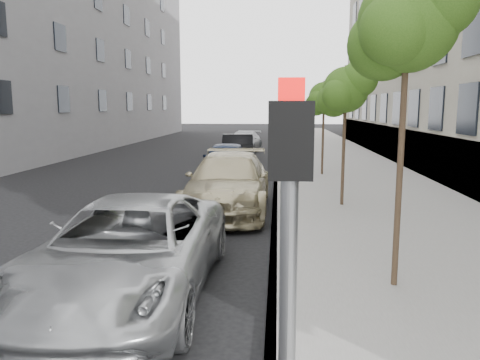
# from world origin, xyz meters

# --- Properties ---
(ground) EXTENTS (160.00, 160.00, 0.00)m
(ground) POSITION_xyz_m (0.00, 0.00, 0.00)
(ground) COLOR black
(ground) RESTS_ON ground
(sidewalk) EXTENTS (6.40, 72.00, 0.14)m
(sidewalk) POSITION_xyz_m (4.30, 24.00, 0.07)
(sidewalk) COLOR gray
(sidewalk) RESTS_ON ground
(curb) EXTENTS (0.15, 72.00, 0.14)m
(curb) POSITION_xyz_m (1.18, 24.00, 0.07)
(curb) COLOR #9E9B93
(curb) RESTS_ON ground
(tree_near) EXTENTS (1.84, 1.64, 5.13)m
(tree_near) POSITION_xyz_m (3.23, 1.50, 4.36)
(tree_near) COLOR #38281C
(tree_near) RESTS_ON sidewalk
(tree_mid) EXTENTS (1.69, 1.49, 4.26)m
(tree_mid) POSITION_xyz_m (3.23, 8.00, 3.57)
(tree_mid) COLOR #38281C
(tree_mid) RESTS_ON sidewalk
(tree_far) EXTENTS (1.67, 1.47, 4.17)m
(tree_far) POSITION_xyz_m (3.23, 14.50, 3.48)
(tree_far) COLOR #38281C
(tree_far) RESTS_ON sidewalk
(signal_pole) EXTENTS (0.24, 0.18, 3.09)m
(signal_pole) POSITION_xyz_m (1.30, -3.60, 2.07)
(signal_pole) COLOR #939699
(signal_pole) RESTS_ON sidewalk
(minivan) EXTENTS (2.62, 5.67, 1.58)m
(minivan) POSITION_xyz_m (-1.15, 0.99, 0.79)
(minivan) COLOR #A0A3A5
(minivan) RESTS_ON ground
(suv) EXTENTS (2.37, 5.82, 1.69)m
(suv) POSITION_xyz_m (-0.21, 7.52, 0.84)
(suv) COLOR tan
(suv) RESTS_ON ground
(sedan_blue) EXTENTS (1.85, 4.57, 1.56)m
(sedan_blue) POSITION_xyz_m (-1.02, 14.06, 0.78)
(sedan_blue) COLOR #0F1B35
(sedan_blue) RESTS_ON ground
(sedan_black) EXTENTS (2.04, 4.89, 1.57)m
(sedan_black) POSITION_xyz_m (-0.95, 19.33, 0.79)
(sedan_black) COLOR black
(sedan_black) RESTS_ON ground
(sedan_rear) EXTENTS (2.50, 5.06, 1.41)m
(sedan_rear) POSITION_xyz_m (-1.08, 26.00, 0.71)
(sedan_rear) COLOR #A9ACB1
(sedan_rear) RESTS_ON ground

